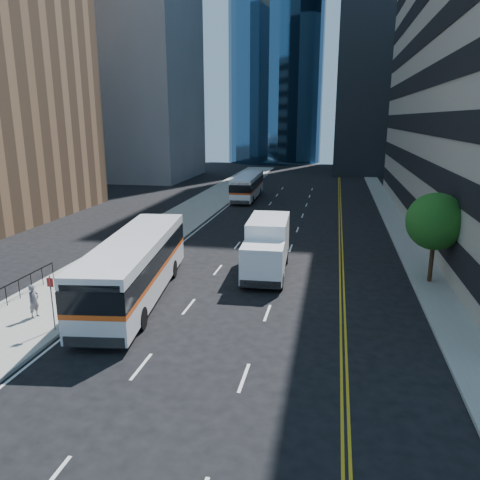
{
  "coord_description": "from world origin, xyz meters",
  "views": [
    {
      "loc": [
        3.39,
        -18.98,
        9.18
      ],
      "look_at": [
        -1.48,
        5.04,
        2.8
      ],
      "focal_mm": 35.0,
      "sensor_mm": 36.0,
      "label": 1
    }
  ],
  "objects": [
    {
      "name": "bus_front",
      "position": [
        -6.53,
        2.64,
        1.77
      ],
      "size": [
        4.46,
        12.83,
        3.24
      ],
      "rotation": [
        0.0,
        0.0,
        0.14
      ],
      "color": "silver",
      "rests_on": "ground"
    },
    {
      "name": "street_tree",
      "position": [
        9.0,
        8.0,
        3.64
      ],
      "size": [
        3.2,
        3.2,
        5.1
      ],
      "color": "#332114",
      "rests_on": "sidewalk_east"
    },
    {
      "name": "ground",
      "position": [
        0.0,
        0.0,
        0.0
      ],
      "size": [
        160.0,
        160.0,
        0.0
      ],
      "primitive_type": "plane",
      "color": "black",
      "rests_on": "ground"
    },
    {
      "name": "pedestrian",
      "position": [
        -10.07,
        -0.96,
        0.95
      ],
      "size": [
        0.47,
        0.63,
        1.59
      ],
      "primitive_type": "imported",
      "rotation": [
        0.0,
        0.0,
        1.41
      ],
      "color": "slate",
      "rests_on": "sidewalk_west"
    },
    {
      "name": "sidewalk_east",
      "position": [
        9.0,
        25.0,
        0.07
      ],
      "size": [
        2.0,
        90.0,
        0.15
      ],
      "primitive_type": "cube",
      "color": "gray",
      "rests_on": "ground"
    },
    {
      "name": "box_truck",
      "position": [
        -0.42,
        7.97,
        1.72
      ],
      "size": [
        2.65,
        6.92,
        3.26
      ],
      "rotation": [
        0.0,
        0.0,
        0.05
      ],
      "color": "white",
      "rests_on": "ground"
    },
    {
      "name": "sidewalk_west",
      "position": [
        -10.5,
        25.0,
        0.07
      ],
      "size": [
        5.0,
        90.0,
        0.15
      ],
      "primitive_type": "cube",
      "color": "gray",
      "rests_on": "ground"
    },
    {
      "name": "midrise_west",
      "position": [
        -28.0,
        52.0,
        17.5
      ],
      "size": [
        18.0,
        18.0,
        35.0
      ],
      "primitive_type": "cube",
      "color": "gray",
      "rests_on": "ground"
    },
    {
      "name": "bus_rear",
      "position": [
        -6.6,
        34.79,
        1.52
      ],
      "size": [
        2.65,
        10.86,
        2.79
      ],
      "rotation": [
        0.0,
        0.0,
        0.03
      ],
      "color": "white",
      "rests_on": "ground"
    }
  ]
}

